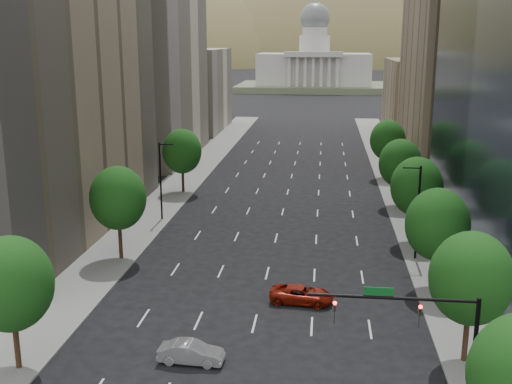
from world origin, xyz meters
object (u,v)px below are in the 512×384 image
(capitol, at_px, (314,69))
(car_red_far, at_px, (301,294))
(car_silver, at_px, (191,353))
(traffic_signal, at_px, (429,328))

(capitol, distance_m, car_red_far, 205.80)
(capitol, relative_size, car_red_far, 12.14)
(car_silver, relative_size, car_red_far, 0.86)
(traffic_signal, relative_size, car_red_far, 1.85)
(capitol, height_order, car_red_far, capitol)
(car_red_far, bearing_deg, capitol, 5.87)
(capitol, bearing_deg, car_silver, -90.90)
(traffic_signal, bearing_deg, capitol, 92.74)
(car_silver, bearing_deg, traffic_signal, -103.31)
(capitol, relative_size, car_silver, 14.19)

